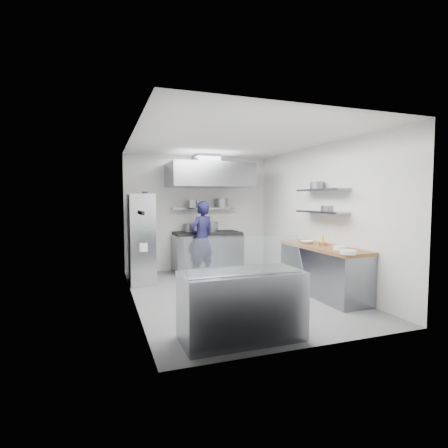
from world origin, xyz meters
name	(u,v)px	position (x,y,z in m)	size (l,w,h in m)	color
floor	(235,293)	(0.00, 0.00, 0.00)	(5.00, 5.00, 0.00)	slate
ceiling	(235,140)	(0.00, 0.00, 2.80)	(5.00, 5.00, 0.00)	silver
wall_back	(199,213)	(0.00, 2.50, 1.40)	(3.60, 0.02, 2.80)	white
wall_front	(314,229)	(0.00, -2.50, 1.40)	(3.60, 0.02, 2.80)	white
wall_left	(133,220)	(-1.80, 0.00, 1.40)	(5.00, 0.02, 2.80)	white
wall_right	(319,216)	(1.80, 0.00, 1.40)	(5.00, 0.02, 2.80)	white
gas_range	(207,253)	(0.10, 2.10, 0.45)	(1.60, 0.80, 0.90)	gray
cooktop	(207,233)	(0.10, 2.10, 0.93)	(1.57, 0.78, 0.06)	black
stock_pot_left	(189,227)	(-0.30, 2.31, 1.06)	(0.27, 0.27, 0.20)	slate
stock_pot_mid	(211,227)	(0.21, 2.13, 1.08)	(0.34, 0.34, 0.24)	slate
over_range_shelf	(204,208)	(0.10, 2.34, 1.52)	(1.60, 0.30, 0.04)	gray
shelf_pot_a	(192,204)	(-0.24, 2.22, 1.63)	(0.24, 0.24, 0.18)	slate
shelf_pot_b	(221,203)	(0.52, 2.26, 1.65)	(0.31, 0.31, 0.22)	slate
extractor_hood	(209,175)	(0.10, 1.93, 2.30)	(1.90, 1.15, 0.55)	gray
hood_duct	(206,160)	(0.10, 2.15, 2.68)	(0.55, 0.55, 0.24)	slate
red_firebox	(148,213)	(-1.25, 2.44, 1.42)	(0.22, 0.10, 0.26)	#B10E10
chef	(202,239)	(-0.17, 1.61, 0.85)	(0.62, 0.41, 1.70)	#131133
wire_rack	(141,239)	(-1.53, 1.45, 0.93)	(0.50, 0.90, 1.85)	silver
rack_bin_a	(143,247)	(-1.53, 1.05, 0.80)	(0.14, 0.18, 0.16)	white
rack_bin_b	(141,221)	(-1.53, 1.38, 1.30)	(0.15, 0.19, 0.17)	yellow
rack_jar	(145,196)	(-1.48, 1.07, 1.80)	(0.11, 0.11, 0.18)	black
knife_strip	(141,213)	(-1.78, -0.90, 1.55)	(0.04, 0.55, 0.05)	black
prep_counter_base	(323,272)	(1.48, -0.60, 0.42)	(0.62, 2.00, 0.84)	gray
prep_counter_top	(323,247)	(1.48, -0.60, 0.87)	(0.65, 2.04, 0.06)	brown
plate_stack_a	(348,252)	(1.25, -1.56, 0.93)	(0.25, 0.25, 0.06)	white
plate_stack_b	(340,248)	(1.43, -1.13, 0.93)	(0.22, 0.22, 0.06)	white
copper_pan	(323,244)	(1.48, -0.61, 0.93)	(0.16, 0.16, 0.06)	#D2723B
squeeze_bottle	(323,240)	(1.57, -0.46, 0.99)	(0.05, 0.05, 0.18)	yellow
mixing_bowl	(307,242)	(1.37, -0.24, 0.93)	(0.24, 0.24, 0.06)	white
wall_shelf_lower	(321,212)	(1.64, -0.30, 1.50)	(0.30, 1.30, 0.04)	gray
wall_shelf_upper	(322,190)	(1.64, -0.30, 1.92)	(0.30, 1.30, 0.04)	gray
shelf_pot_c	(327,208)	(1.76, -0.33, 1.57)	(0.25, 0.25, 0.10)	slate
shelf_pot_d	(317,185)	(1.65, -0.12, 2.01)	(0.26, 0.26, 0.14)	slate
display_case	(242,306)	(-0.69, -2.00, 0.42)	(1.50, 0.70, 0.85)	gray
display_glass	(246,255)	(-0.69, -2.12, 1.07)	(1.47, 0.02, 0.45)	silver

